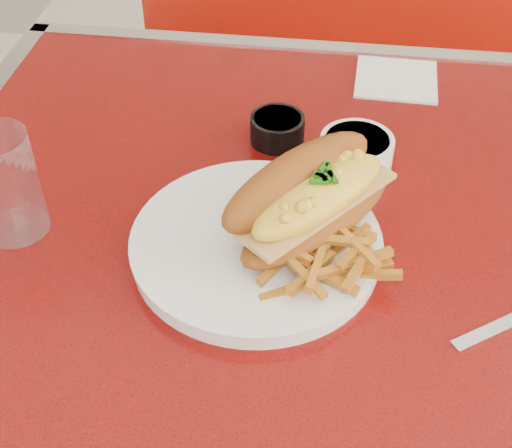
# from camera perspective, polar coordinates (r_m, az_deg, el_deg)

# --- Properties ---
(diner_table) EXTENTS (1.23, 0.83, 0.77)m
(diner_table) POSITION_cam_1_polar(r_m,az_deg,el_deg) (0.92, 12.20, -7.94)
(diner_table) COLOR red
(diner_table) RESTS_ON ground
(booth_bench_far) EXTENTS (1.20, 0.51, 0.90)m
(booth_bench_far) POSITION_cam_1_polar(r_m,az_deg,el_deg) (1.74, 10.07, 5.81)
(booth_bench_far) COLOR #98160A
(booth_bench_far) RESTS_ON ground
(dinner_plate) EXTENTS (0.34, 0.34, 0.02)m
(dinner_plate) POSITION_cam_1_polar(r_m,az_deg,el_deg) (0.75, 0.00, -1.65)
(dinner_plate) COLOR white
(dinner_plate) RESTS_ON diner_table
(mac_hoagie) EXTENTS (0.21, 0.23, 0.09)m
(mac_hoagie) POSITION_cam_1_polar(r_m,az_deg,el_deg) (0.74, 4.40, 2.15)
(mac_hoagie) COLOR #904C17
(mac_hoagie) RESTS_ON dinner_plate
(fries_pile) EXTENTS (0.14, 0.14, 0.03)m
(fries_pile) POSITION_cam_1_polar(r_m,az_deg,el_deg) (0.72, 4.61, -2.05)
(fries_pile) COLOR orange
(fries_pile) RESTS_ON dinner_plate
(fork) EXTENTS (0.06, 0.14, 0.00)m
(fork) POSITION_cam_1_polar(r_m,az_deg,el_deg) (0.75, 4.64, -1.27)
(fork) COLOR silver
(fork) RESTS_ON dinner_plate
(gravy_ramekin) EXTENTS (0.09, 0.09, 0.05)m
(gravy_ramekin) POSITION_cam_1_polar(r_m,az_deg,el_deg) (0.86, 7.99, 5.54)
(gravy_ramekin) COLOR white
(gravy_ramekin) RESTS_ON diner_table
(sauce_cup_left) EXTENTS (0.07, 0.07, 0.03)m
(sauce_cup_left) POSITION_cam_1_polar(r_m,az_deg,el_deg) (0.91, 1.72, 7.70)
(sauce_cup_left) COLOR black
(sauce_cup_left) RESTS_ON diner_table
(water_tumbler) EXTENTS (0.07, 0.07, 0.12)m
(water_tumbler) POSITION_cam_1_polar(r_m,az_deg,el_deg) (0.79, -19.39, 3.01)
(water_tumbler) COLOR #BFDDF6
(water_tumbler) RESTS_ON diner_table
(paper_napkin) EXTENTS (0.12, 0.12, 0.00)m
(paper_napkin) POSITION_cam_1_polar(r_m,az_deg,el_deg) (1.06, 11.15, 11.30)
(paper_napkin) COLOR white
(paper_napkin) RESTS_ON diner_table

